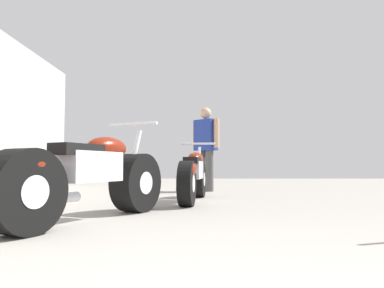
% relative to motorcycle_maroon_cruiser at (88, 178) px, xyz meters
% --- Properties ---
extents(ground_plane, '(18.13, 18.13, 0.00)m').
position_rel_motorcycle_maroon_cruiser_xyz_m(ground_plane, '(1.03, 1.11, -0.39)').
color(ground_plane, gray).
extents(motorcycle_maroon_cruiser, '(1.09, 1.95, 0.95)m').
position_rel_motorcycle_maroon_cruiser_xyz_m(motorcycle_maroon_cruiser, '(0.00, 0.00, 0.00)').
color(motorcycle_maroon_cruiser, black).
rests_on(motorcycle_maroon_cruiser, ground_plane).
extents(motorcycle_black_naked, '(0.56, 1.82, 0.85)m').
position_rel_motorcycle_maroon_cruiser_xyz_m(motorcycle_black_naked, '(0.92, 1.76, -0.03)').
color(motorcycle_black_naked, black).
rests_on(motorcycle_black_naked, ground_plane).
extents(mechanic_in_blue, '(0.55, 0.52, 1.62)m').
position_rel_motorcycle_maroon_cruiser_xyz_m(mechanic_in_blue, '(1.14, 3.73, 0.53)').
color(mechanic_in_blue, '#4C4C4C').
rests_on(mechanic_in_blue, ground_plane).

